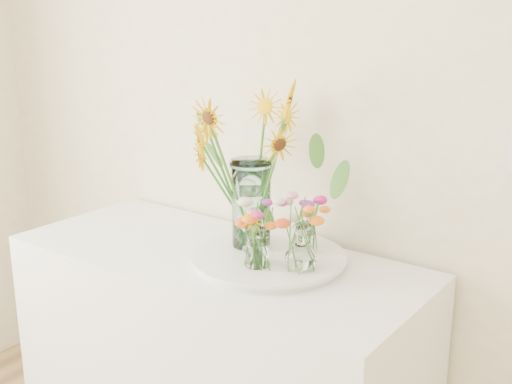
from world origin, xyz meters
TOP-DOWN VIEW (x-y plane):
  - counter at (-0.49, 1.93)m, footprint 1.40×0.60m
  - tray at (-0.31, 1.97)m, footprint 0.47×0.47m
  - mason_jar at (-0.40, 2.01)m, footprint 0.16×0.16m
  - sunflower_bouquet at (-0.40, 2.01)m, footprint 0.89×0.89m
  - small_vase_a at (-0.28, 1.87)m, footprint 0.08×0.08m
  - wildflower_posy_a at (-0.28, 1.87)m, footprint 0.20×0.20m
  - small_vase_b at (-0.16, 1.93)m, footprint 0.11×0.11m
  - wildflower_posy_b at (-0.16, 1.93)m, footprint 0.20×0.20m
  - small_vase_c at (-0.23, 2.07)m, footprint 0.07×0.07m
  - wildflower_posy_c at (-0.23, 2.07)m, footprint 0.21×0.21m

SIDE VIEW (x-z plane):
  - counter at x=-0.49m, z-range 0.00..0.90m
  - tray at x=-0.31m, z-range 0.90..0.92m
  - small_vase_c at x=-0.23m, z-range 0.93..1.02m
  - small_vase_a at x=-0.28m, z-range 0.93..1.04m
  - small_vase_b at x=-0.16m, z-range 0.93..1.06m
  - wildflower_posy_c at x=-0.23m, z-range 0.93..1.11m
  - wildflower_posy_a at x=-0.28m, z-range 0.93..1.13m
  - wildflower_posy_b at x=-0.16m, z-range 0.93..1.15m
  - mason_jar at x=-0.40m, z-range 0.92..1.22m
  - sunflower_bouquet at x=-0.40m, z-range 0.92..1.48m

